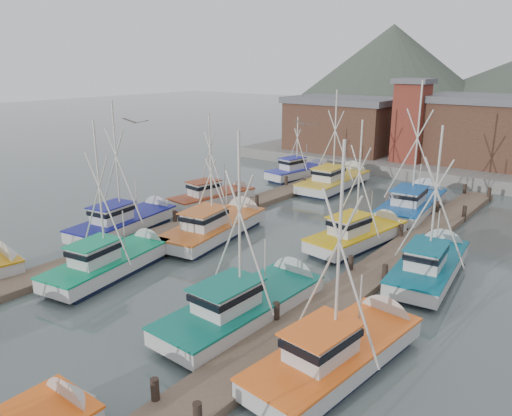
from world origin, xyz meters
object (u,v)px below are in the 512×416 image
Objects in this scene: boat_8 at (219,226)px; boat_12 at (337,180)px; boat_4 at (115,261)px; lookout_tower at (411,120)px.

boat_12 is (-0.28, 16.82, 0.01)m from boat_8.
boat_12 is at bearing 81.72° from boat_8.
boat_12 reaches higher than boat_8.
boat_8 is 0.99× the size of boat_12.
lookout_tower is at bearing 76.11° from boat_4.
lookout_tower is at bearing 73.89° from boat_12.
boat_4 reaches higher than boat_8.
lookout_tower is 0.84× the size of boat_12.
lookout_tower reaches higher than boat_4.
lookout_tower is 0.92× the size of boat_4.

